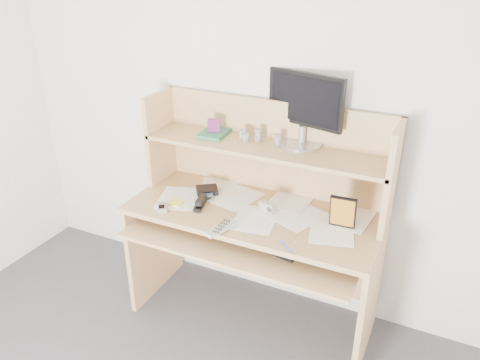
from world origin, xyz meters
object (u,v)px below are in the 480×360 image
at_px(tv_remote, 221,228).
at_px(game_case, 343,212).
at_px(keyboard, 260,236).
at_px(desk, 259,213).
at_px(monitor, 304,107).

height_order(tv_remote, game_case, game_case).
height_order(keyboard, game_case, game_case).
height_order(desk, tv_remote, desk).
height_order(desk, game_case, desk).
relative_size(desk, monitor, 3.12).
bearing_deg(desk, monitor, 46.61).
xyz_separation_m(tv_remote, game_case, (0.55, 0.28, 0.08)).
bearing_deg(game_case, desk, 169.48).
bearing_deg(desk, keyboard, -64.02).
bearing_deg(tv_remote, keyboard, 68.04).
bearing_deg(monitor, desk, -118.14).
bearing_deg(desk, game_case, -6.75).
distance_m(keyboard, tv_remote, 0.24).
height_order(keyboard, tv_remote, tv_remote).
relative_size(desk, tv_remote, 7.26).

